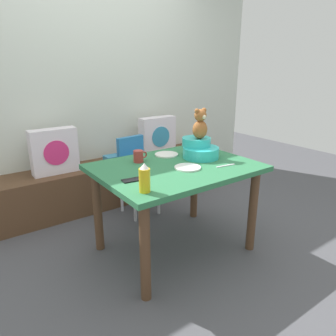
% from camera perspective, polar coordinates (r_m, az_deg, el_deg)
% --- Properties ---
extents(ground_plane, '(8.00, 8.00, 0.00)m').
position_cam_1_polar(ground_plane, '(2.76, 1.25, -14.29)').
color(ground_plane, '#4C4C51').
extents(back_wall, '(4.40, 0.10, 2.60)m').
position_cam_1_polar(back_wall, '(3.62, -13.25, 14.91)').
color(back_wall, silver).
rests_on(back_wall, ground_plane).
extents(window_bench, '(2.60, 0.44, 0.46)m').
position_cam_1_polar(window_bench, '(3.59, -10.34, -2.45)').
color(window_bench, brown).
rests_on(window_bench, ground_plane).
extents(pillow_floral_left, '(0.44, 0.15, 0.44)m').
position_cam_1_polar(pillow_floral_left, '(3.25, -19.90, 2.86)').
color(pillow_floral_left, silver).
rests_on(pillow_floral_left, window_bench).
extents(pillow_floral_right, '(0.44, 0.15, 0.44)m').
position_cam_1_polar(pillow_floral_right, '(3.74, -1.93, 5.87)').
color(pillow_floral_right, silver).
rests_on(pillow_floral_right, window_bench).
extents(book_stack, '(0.20, 0.14, 0.07)m').
position_cam_1_polar(book_stack, '(3.53, -9.80, 1.75)').
color(book_stack, teal).
rests_on(book_stack, window_bench).
extents(dining_table, '(1.21, 0.92, 0.74)m').
position_cam_1_polar(dining_table, '(2.48, 1.35, -1.86)').
color(dining_table, '#2D7247').
rests_on(dining_table, ground_plane).
extents(highchair, '(0.35, 0.47, 0.79)m').
position_cam_1_polar(highchair, '(3.18, -5.41, 0.57)').
color(highchair, '#2672B2').
rests_on(highchair, ground_plane).
extents(infant_seat_teal, '(0.30, 0.33, 0.16)m').
position_cam_1_polar(infant_seat_teal, '(2.65, 5.69, 3.46)').
color(infant_seat_teal, '#2FC1BD').
rests_on(infant_seat_teal, dining_table).
extents(teddy_bear, '(0.13, 0.12, 0.25)m').
position_cam_1_polar(teddy_bear, '(2.60, 5.84, 7.86)').
color(teddy_bear, '#9A5A2C').
rests_on(teddy_bear, infant_seat_teal).
extents(ketchup_bottle, '(0.07, 0.07, 0.18)m').
position_cam_1_polar(ketchup_bottle, '(1.91, -4.28, -1.92)').
color(ketchup_bottle, gold).
rests_on(ketchup_bottle, dining_table).
extents(coffee_mug, '(0.12, 0.08, 0.09)m').
position_cam_1_polar(coffee_mug, '(2.52, -5.33, 2.14)').
color(coffee_mug, '#9E332D').
rests_on(coffee_mug, dining_table).
extents(dinner_plate_near, '(0.20, 0.20, 0.01)m').
position_cam_1_polar(dinner_plate_near, '(2.71, -0.28, 2.46)').
color(dinner_plate_near, white).
rests_on(dinner_plate_near, dining_table).
extents(dinner_plate_far, '(0.20, 0.20, 0.01)m').
position_cam_1_polar(dinner_plate_far, '(2.37, 3.58, 0.10)').
color(dinner_plate_far, white).
rests_on(dinner_plate_far, dining_table).
extents(cell_phone, '(0.15, 0.09, 0.01)m').
position_cam_1_polar(cell_phone, '(2.13, -6.40, -2.15)').
color(cell_phone, black).
rests_on(cell_phone, dining_table).
extents(table_fork, '(0.17, 0.04, 0.01)m').
position_cam_1_polar(table_fork, '(2.46, 10.41, 0.43)').
color(table_fork, silver).
rests_on(table_fork, dining_table).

